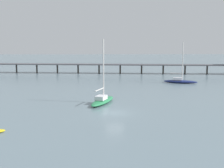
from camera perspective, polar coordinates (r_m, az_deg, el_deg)
ground_plane at (r=41.39m, az=0.57°, el=-5.68°), size 400.00×400.00×0.00m
pier at (r=92.80m, az=11.13°, el=4.34°), size 89.91×12.33×7.47m
sailboat_green at (r=47.46m, az=-1.89°, el=-3.08°), size 4.90×8.47×10.42m
sailboat_navy at (r=72.79m, az=13.18°, el=0.67°), size 8.32×4.42×9.99m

